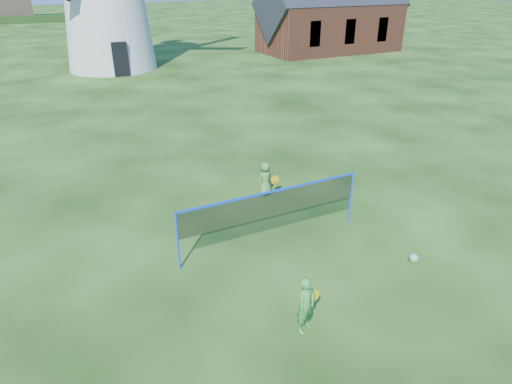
{
  "coord_description": "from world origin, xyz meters",
  "views": [
    {
      "loc": [
        -4.26,
        -8.42,
        6.41
      ],
      "look_at": [
        0.2,
        0.5,
        1.5
      ],
      "focal_mm": 31.31,
      "sensor_mm": 36.0,
      "label": 1
    }
  ],
  "objects_px": {
    "player_girl": "(306,305)",
    "play_ball": "(414,258)",
    "player_boy": "(266,179)",
    "chapel": "(331,16)",
    "badminton_net": "(272,205)"
  },
  "relations": [
    {
      "from": "player_girl",
      "to": "play_ball",
      "type": "height_order",
      "value": "player_girl"
    },
    {
      "from": "player_boy",
      "to": "play_ball",
      "type": "relative_size",
      "value": 4.98
    },
    {
      "from": "play_ball",
      "to": "player_girl",
      "type": "bearing_deg",
      "value": -167.92
    },
    {
      "from": "player_girl",
      "to": "player_boy",
      "type": "height_order",
      "value": "player_girl"
    },
    {
      "from": "player_girl",
      "to": "player_boy",
      "type": "relative_size",
      "value": 1.13
    },
    {
      "from": "chapel",
      "to": "player_girl",
      "type": "distance_m",
      "value": 35.8
    },
    {
      "from": "badminton_net",
      "to": "player_girl",
      "type": "distance_m",
      "value": 3.26
    },
    {
      "from": "play_ball",
      "to": "badminton_net",
      "type": "bearing_deg",
      "value": 139.84
    },
    {
      "from": "badminton_net",
      "to": "play_ball",
      "type": "relative_size",
      "value": 22.95
    },
    {
      "from": "badminton_net",
      "to": "play_ball",
      "type": "xyz_separation_m",
      "value": [
        2.74,
        -2.31,
        -1.03
      ]
    },
    {
      "from": "chapel",
      "to": "player_girl",
      "type": "xyz_separation_m",
      "value": [
        -20.77,
        -29.06,
        -2.37
      ]
    },
    {
      "from": "chapel",
      "to": "player_boy",
      "type": "relative_size",
      "value": 11.45
    },
    {
      "from": "chapel",
      "to": "play_ball",
      "type": "relative_size",
      "value": 56.97
    },
    {
      "from": "badminton_net",
      "to": "player_boy",
      "type": "bearing_deg",
      "value": 65.46
    },
    {
      "from": "player_girl",
      "to": "player_boy",
      "type": "bearing_deg",
      "value": 46.49
    }
  ]
}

